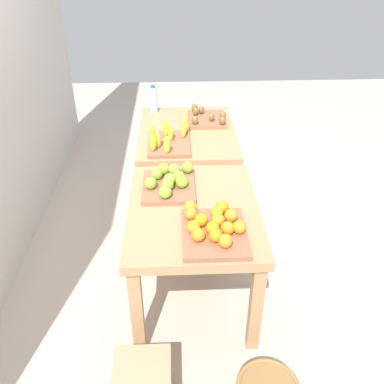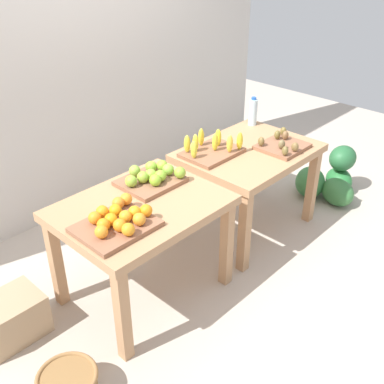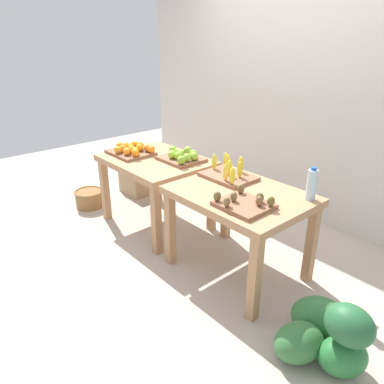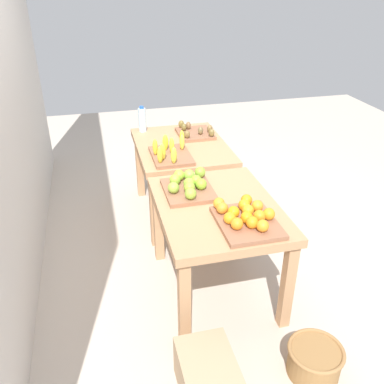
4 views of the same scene
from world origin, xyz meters
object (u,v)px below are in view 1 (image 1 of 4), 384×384
(banana_crate, at_px, (168,140))
(kiwi_bin, at_px, (207,118))
(water_bottle, at_px, (153,100))
(display_table_left, at_px, (193,221))
(orange_bin, at_px, (214,227))
(display_table_right, at_px, (187,142))
(watermelon_pile, at_px, (208,140))
(apple_bin, at_px, (169,182))

(banana_crate, relative_size, kiwi_bin, 1.18)
(kiwi_bin, relative_size, water_bottle, 1.50)
(display_table_left, distance_m, orange_bin, 0.32)
(display_table_right, relative_size, banana_crate, 2.36)
(kiwi_bin, bearing_deg, watermelon_pile, -6.12)
(apple_bin, bearing_deg, kiwi_bin, -16.70)
(kiwi_bin, height_order, watermelon_pile, kiwi_bin)
(display_table_left, relative_size, apple_bin, 2.50)
(display_table_right, xyz_separation_m, kiwi_bin, (0.19, -0.18, 0.13))
(orange_bin, relative_size, water_bottle, 1.85)
(display_table_left, bearing_deg, water_bottle, 10.65)
(display_table_right, height_order, orange_bin, orange_bin)
(display_table_right, relative_size, kiwi_bin, 2.79)
(display_table_right, distance_m, apple_bin, 0.91)
(display_table_right, xyz_separation_m, water_bottle, (0.42, 0.29, 0.22))
(apple_bin, height_order, kiwi_bin, apple_bin)
(apple_bin, xyz_separation_m, banana_crate, (0.61, 0.01, 0.00))
(water_bottle, bearing_deg, orange_bin, -167.74)
(banana_crate, bearing_deg, orange_bin, -167.02)
(display_table_left, bearing_deg, apple_bin, 31.73)
(display_table_left, relative_size, display_table_right, 1.00)
(apple_bin, relative_size, kiwi_bin, 1.12)
(banana_crate, height_order, water_bottle, water_bottle)
(display_table_right, xyz_separation_m, banana_crate, (-0.27, 0.15, 0.15))
(water_bottle, bearing_deg, display_table_right, -145.53)
(kiwi_bin, bearing_deg, water_bottle, 63.30)
(orange_bin, xyz_separation_m, watermelon_pile, (2.33, -0.16, -0.59))
(display_table_left, distance_m, banana_crate, 0.87)
(water_bottle, relative_size, watermelon_pile, 0.37)
(banana_crate, xyz_separation_m, water_bottle, (0.70, 0.14, 0.07))
(display_table_left, bearing_deg, banana_crate, 10.26)
(orange_bin, height_order, kiwi_bin, orange_bin)
(display_table_left, xyz_separation_m, watermelon_pile, (2.07, -0.26, -0.44))
(orange_bin, bearing_deg, watermelon_pile, -3.82)
(orange_bin, distance_m, banana_crate, 1.13)
(display_table_left, height_order, water_bottle, water_bottle)
(banana_crate, height_order, watermelon_pile, banana_crate)
(display_table_left, xyz_separation_m, orange_bin, (-0.26, -0.10, 0.15))
(banana_crate, height_order, kiwi_bin, banana_crate)
(water_bottle, height_order, watermelon_pile, water_bottle)
(display_table_right, bearing_deg, apple_bin, 170.62)
(apple_bin, bearing_deg, orange_bin, -153.44)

